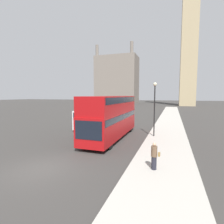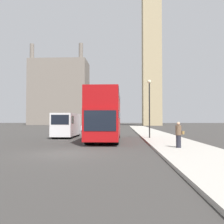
% 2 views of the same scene
% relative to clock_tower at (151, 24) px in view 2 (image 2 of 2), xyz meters
% --- Properties ---
extents(ground_plane, '(300.00, 300.00, 0.00)m').
position_rel_clock_tower_xyz_m(ground_plane, '(-12.98, -71.88, -35.11)').
color(ground_plane, '#383533').
extents(sidewalk_strip, '(3.95, 120.00, 0.15)m').
position_rel_clock_tower_xyz_m(sidewalk_strip, '(-6.01, -71.88, -35.03)').
color(sidewalk_strip, '#ADA89E').
rests_on(sidewalk_strip, ground_plane).
extents(clock_tower, '(6.74, 6.91, 68.45)m').
position_rel_clock_tower_xyz_m(clock_tower, '(0.00, 0.00, 0.00)').
color(clock_tower, tan).
rests_on(clock_tower, ground_plane).
extents(building_block_distant, '(22.37, 13.26, 31.26)m').
position_rel_clock_tower_xyz_m(building_block_distant, '(-35.42, 13.90, -22.24)').
color(building_block_distant, slate).
rests_on(building_block_distant, ground_plane).
extents(red_double_decker_bus, '(2.57, 10.62, 4.34)m').
position_rel_clock_tower_xyz_m(red_double_decker_bus, '(-11.47, -63.16, -32.67)').
color(red_double_decker_bus, '#A80F11').
rests_on(red_double_decker_bus, ground_plane).
extents(white_van, '(2.07, 5.81, 2.54)m').
position_rel_clock_tower_xyz_m(white_van, '(-15.92, -59.16, -33.74)').
color(white_van, white).
rests_on(white_van, ground_plane).
extents(pedestrian, '(0.51, 0.35, 1.58)m').
position_rel_clock_tower_xyz_m(pedestrian, '(-6.46, -70.01, -34.17)').
color(pedestrian, '#23232D').
rests_on(pedestrian, sidewalk_strip).
extents(street_lamp, '(0.36, 0.36, 5.59)m').
position_rel_clock_tower_xyz_m(street_lamp, '(-7.34, -61.48, -31.27)').
color(street_lamp, black).
rests_on(street_lamp, sidewalk_strip).
extents(parked_sedan, '(1.78, 4.29, 1.51)m').
position_rel_clock_tower_xyz_m(parked_sedan, '(-15.87, -43.19, -34.43)').
color(parked_sedan, silver).
rests_on(parked_sedan, ground_plane).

